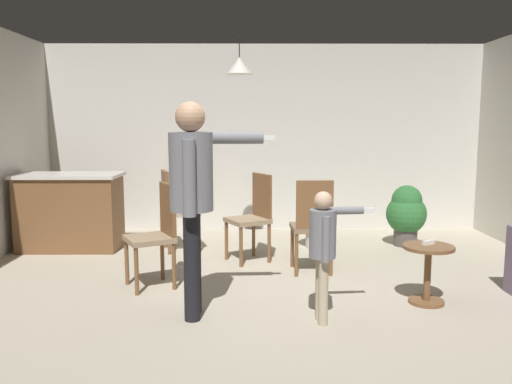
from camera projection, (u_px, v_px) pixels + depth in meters
The scene contains 14 objects.
ground at pixel (272, 299), 4.70m from camera, with size 7.68×7.68×0.00m, color #B2A893.
wall_back at pixel (264, 138), 7.69m from camera, with size 6.40×0.10×2.70m, color beige.
kitchen_counter at pixel (70, 211), 6.50m from camera, with size 1.26×0.66×0.95m.
side_table_by_couch at pixel (428, 267), 4.56m from camera, with size 0.44×0.44×0.52m.
person_adult at pixel (193, 186), 4.15m from camera, with size 0.85×0.53×1.74m.
person_child at pixel (324, 242), 4.08m from camera, with size 0.55×0.34×1.05m.
dining_chair_by_counter at pixel (157, 231), 5.01m from camera, with size 0.57×0.57×1.00m.
dining_chair_near_wall at pixel (175, 207), 6.42m from camera, with size 0.53×0.53×1.00m.
dining_chair_centre_back at pixel (313, 222), 5.44m from camera, with size 0.44×0.44×1.00m.
dining_chair_spare at pixel (253, 214), 5.95m from camera, with size 0.57×0.57×1.00m.
potted_plant_corner at pixel (317, 216), 6.60m from camera, with size 0.48×0.48×0.74m.
potted_plant_by_wall at pixel (406, 213), 6.69m from camera, with size 0.51×0.51×0.78m.
spare_remote_on_table at pixel (428, 242), 4.57m from camera, with size 0.04×0.13×0.04m, color white.
ceiling_light_pendant at pixel (239, 65), 6.17m from camera, with size 0.32×0.32×0.55m.
Camera 1 is at (-0.18, -4.53, 1.59)m, focal length 36.58 mm.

